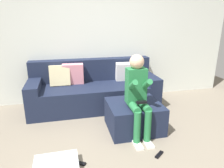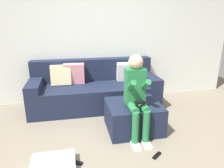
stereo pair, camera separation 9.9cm
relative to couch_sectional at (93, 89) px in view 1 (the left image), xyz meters
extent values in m
plane|color=slate|center=(0.19, -1.72, -0.34)|extent=(7.49, 7.49, 0.00)
cube|color=silver|center=(0.19, 0.44, 1.01)|extent=(5.77, 0.10, 2.69)
cube|color=#192138|center=(0.01, -0.07, -0.11)|extent=(2.42, 0.92, 0.46)
cube|color=#192138|center=(0.01, 0.28, 0.34)|extent=(2.42, 0.23, 0.44)
cube|color=#192138|center=(-1.09, -0.07, 0.19)|extent=(0.24, 0.92, 0.14)
cube|color=#192138|center=(1.10, -0.07, 0.19)|extent=(0.24, 0.92, 0.14)
cube|color=beige|center=(-0.62, 0.07, 0.31)|extent=(0.38, 0.21, 0.39)
cube|color=pink|center=(-0.37, 0.08, 0.31)|extent=(0.40, 0.18, 0.40)
cube|color=white|center=(0.66, 0.08, 0.30)|extent=(0.37, 0.21, 0.38)
cube|color=#192138|center=(0.49, -1.05, -0.12)|extent=(0.81, 0.72, 0.43)
cube|color=#26723F|center=(0.47, -1.14, 0.41)|extent=(0.28, 0.18, 0.52)
sphere|color=#D8AD8C|center=(0.47, -1.14, 0.76)|extent=(0.21, 0.21, 0.21)
cylinder|color=#26723F|center=(0.39, -1.30, 0.15)|extent=(0.11, 0.32, 0.11)
cylinder|color=#26723F|center=(0.39, -1.46, -0.08)|extent=(0.09, 0.09, 0.46)
cube|color=white|center=(0.39, -1.52, -0.32)|extent=(0.10, 0.22, 0.03)
cylinder|color=#26723F|center=(0.37, -1.25, 0.45)|extent=(0.08, 0.32, 0.25)
cylinder|color=#26723F|center=(0.54, -1.30, 0.15)|extent=(0.11, 0.32, 0.11)
cylinder|color=#26723F|center=(0.54, -1.46, -0.08)|extent=(0.09, 0.09, 0.46)
cube|color=white|center=(0.54, -1.52, -0.32)|extent=(0.10, 0.22, 0.03)
cylinder|color=#26723F|center=(0.57, -1.26, 0.44)|extent=(0.08, 0.33, 0.26)
cube|color=black|center=(0.47, -1.38, 0.25)|extent=(0.14, 0.06, 0.03)
cube|color=silver|center=(-0.69, -1.75, -0.28)|extent=(0.51, 0.37, 0.12)
cube|color=black|center=(0.59, -1.77, -0.33)|extent=(0.15, 0.14, 0.02)
cube|color=black|center=(-0.43, -1.70, -0.33)|extent=(0.18, 0.13, 0.02)
camera|label=1|loc=(-0.51, -3.82, 1.34)|focal=33.08mm
camera|label=2|loc=(-0.41, -3.84, 1.34)|focal=33.08mm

